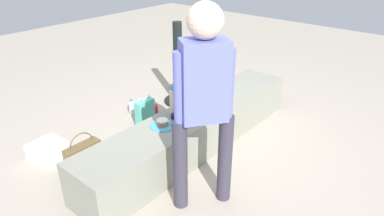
% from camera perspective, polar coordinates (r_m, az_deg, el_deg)
% --- Properties ---
extents(ground_plane, '(12.00, 12.00, 0.00)m').
position_cam_1_polar(ground_plane, '(3.51, 0.60, -6.49)').
color(ground_plane, '#AA9F8D').
extents(concrete_ledge, '(2.65, 0.48, 0.41)m').
position_cam_1_polar(concrete_ledge, '(3.40, 0.61, -3.57)').
color(concrete_ledge, gray).
rests_on(concrete_ledge, ground_plane).
extents(child_seated, '(0.29, 0.34, 0.48)m').
position_cam_1_polar(child_seated, '(3.11, -1.31, 2.14)').
color(child_seated, '#1B184E').
rests_on(child_seated, concrete_ledge).
extents(adult_standing, '(0.39, 0.34, 1.57)m').
position_cam_1_polar(adult_standing, '(2.36, 2.01, 2.30)').
color(adult_standing, '#373342').
rests_on(adult_standing, ground_plane).
extents(cake_plate, '(0.22, 0.22, 0.07)m').
position_cam_1_polar(cake_plate, '(3.04, -4.91, -2.68)').
color(cake_plate, '#4CA5D8').
rests_on(cake_plate, concrete_ledge).
extents(gift_bag, '(0.23, 0.09, 0.34)m').
position_cam_1_polar(gift_bag, '(3.87, -7.79, -0.75)').
color(gift_bag, '#59C6B2').
rests_on(gift_bag, ground_plane).
extents(railing_post, '(0.36, 0.36, 1.03)m').
position_cam_1_polar(railing_post, '(4.29, -2.32, 5.59)').
color(railing_post, black).
rests_on(railing_post, ground_plane).
extents(water_bottle_near_gift, '(0.06, 0.06, 0.19)m').
position_cam_1_polar(water_bottle_near_gift, '(4.16, -9.97, 0.11)').
color(water_bottle_near_gift, silver).
rests_on(water_bottle_near_gift, ground_plane).
extents(water_bottle_far_side, '(0.07, 0.07, 0.22)m').
position_cam_1_polar(water_bottle_far_side, '(3.36, -11.63, -6.72)').
color(water_bottle_far_side, silver).
rests_on(water_bottle_far_side, ground_plane).
extents(party_cup_red, '(0.09, 0.09, 0.09)m').
position_cam_1_polar(party_cup_red, '(4.18, -6.28, -0.16)').
color(party_cup_red, red).
rests_on(party_cup_red, ground_plane).
extents(cake_box_white, '(0.33, 0.32, 0.15)m').
position_cam_1_polar(cake_box_white, '(3.60, -22.80, -6.49)').
color(cake_box_white, white).
rests_on(cake_box_white, ground_plane).
extents(handbag_black_leather, '(0.27, 0.13, 0.30)m').
position_cam_1_polar(handbag_black_leather, '(4.76, -1.30, 4.25)').
color(handbag_black_leather, black).
rests_on(handbag_black_leather, ground_plane).
extents(handbag_brown_canvas, '(0.33, 0.11, 0.37)m').
position_cam_1_polar(handbag_brown_canvas, '(3.29, -17.57, -7.57)').
color(handbag_brown_canvas, brown).
rests_on(handbag_brown_canvas, ground_plane).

